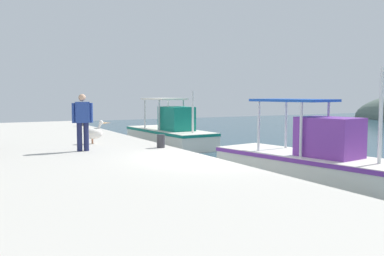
{
  "coord_description": "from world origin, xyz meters",
  "views": [
    {
      "loc": [
        10.29,
        -6.07,
        2.56
      ],
      "look_at": [
        -4.24,
        1.6,
        1.25
      ],
      "focal_mm": 40.29,
      "sensor_mm": 36.0,
      "label": 1
    }
  ],
  "objects_px": {
    "mooring_bollard_nearest": "(82,122)",
    "mooring_bollard_second": "(161,141)",
    "fishing_boat_nearest": "(170,133)",
    "fisherman_standing": "(83,119)",
    "fishing_boat_second": "(310,158)",
    "pelican": "(94,132)"
  },
  "relations": [
    {
      "from": "mooring_bollard_nearest",
      "to": "mooring_bollard_second",
      "type": "bearing_deg",
      "value": 0.0
    },
    {
      "from": "fishing_boat_nearest",
      "to": "fisherman_standing",
      "type": "height_order",
      "value": "fishing_boat_nearest"
    },
    {
      "from": "fishing_boat_nearest",
      "to": "mooring_bollard_nearest",
      "type": "bearing_deg",
      "value": -143.92
    },
    {
      "from": "fishing_boat_second",
      "to": "mooring_bollard_nearest",
      "type": "distance_m",
      "value": 14.36
    },
    {
      "from": "fishing_boat_nearest",
      "to": "pelican",
      "type": "xyz_separation_m",
      "value": [
        4.16,
        -4.91,
        0.56
      ]
    },
    {
      "from": "fisherman_standing",
      "to": "fishing_boat_nearest",
      "type": "bearing_deg",
      "value": 136.08
    },
    {
      "from": "fishing_boat_second",
      "to": "mooring_bollard_second",
      "type": "height_order",
      "value": "fishing_boat_second"
    },
    {
      "from": "pelican",
      "to": "fisherman_standing",
      "type": "distance_m",
      "value": 2.03
    },
    {
      "from": "fishing_boat_nearest",
      "to": "mooring_bollard_second",
      "type": "bearing_deg",
      "value": -27.41
    },
    {
      "from": "fishing_boat_nearest",
      "to": "fisherman_standing",
      "type": "relative_size",
      "value": 3.55
    },
    {
      "from": "pelican",
      "to": "mooring_bollard_second",
      "type": "xyz_separation_m",
      "value": [
        2.14,
        1.64,
        -0.18
      ]
    },
    {
      "from": "fishing_boat_nearest",
      "to": "mooring_bollard_second",
      "type": "distance_m",
      "value": 7.1
    },
    {
      "from": "fishing_boat_nearest",
      "to": "mooring_bollard_nearest",
      "type": "xyz_separation_m",
      "value": [
        -4.48,
        -3.27,
        0.34
      ]
    },
    {
      "from": "mooring_bollard_nearest",
      "to": "fisherman_standing",
      "type": "bearing_deg",
      "value": -13.23
    },
    {
      "from": "mooring_bollard_nearest",
      "to": "pelican",
      "type": "bearing_deg",
      "value": -10.76
    },
    {
      "from": "fishing_boat_nearest",
      "to": "fisherman_standing",
      "type": "distance_m",
      "value": 8.31
    },
    {
      "from": "fishing_boat_nearest",
      "to": "fishing_boat_second",
      "type": "xyz_separation_m",
      "value": [
        9.43,
        0.26,
        -0.02
      ]
    },
    {
      "from": "fisherman_standing",
      "to": "mooring_bollard_nearest",
      "type": "xyz_separation_m",
      "value": [
        -10.42,
        2.45,
        -0.79
      ]
    },
    {
      "from": "fishing_boat_second",
      "to": "pelican",
      "type": "bearing_deg",
      "value": -135.56
    },
    {
      "from": "pelican",
      "to": "mooring_bollard_nearest",
      "type": "xyz_separation_m",
      "value": [
        -8.64,
        1.64,
        -0.21
      ]
    },
    {
      "from": "mooring_bollard_nearest",
      "to": "fishing_boat_second",
      "type": "bearing_deg",
      "value": 14.23
    },
    {
      "from": "fisherman_standing",
      "to": "mooring_bollard_second",
      "type": "relative_size",
      "value": 4.07
    }
  ]
}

